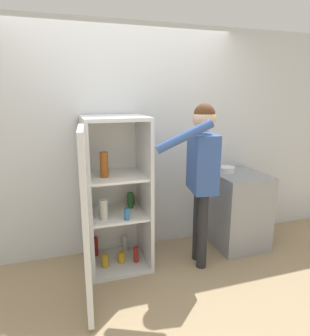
% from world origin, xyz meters
% --- Properties ---
extents(ground_plane, '(12.00, 12.00, 0.00)m').
position_xyz_m(ground_plane, '(0.00, 0.00, 0.00)').
color(ground_plane, tan).
extents(wall_back, '(7.00, 0.06, 2.55)m').
position_xyz_m(wall_back, '(0.00, 0.98, 1.27)').
color(wall_back, silver).
rests_on(wall_back, ground_plane).
extents(refrigerator, '(0.73, 1.25, 1.59)m').
position_xyz_m(refrigerator, '(-0.25, 0.53, 0.78)').
color(refrigerator, silver).
rests_on(refrigerator, ground_plane).
extents(person, '(0.70, 0.54, 1.72)m').
position_xyz_m(person, '(0.67, 0.36, 1.11)').
color(person, '#262628').
rests_on(person, ground_plane).
extents(counter, '(0.58, 0.65, 0.90)m').
position_xyz_m(counter, '(1.30, 0.61, 0.45)').
color(counter, gray).
rests_on(counter, ground_plane).
extents(bowl, '(0.20, 0.20, 0.07)m').
position_xyz_m(bowl, '(1.17, 0.71, 0.93)').
color(bowl, white).
rests_on(bowl, counter).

